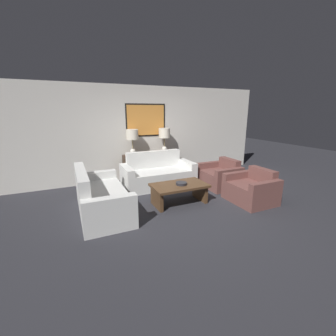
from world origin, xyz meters
TOP-DOWN VIEW (x-y plane):
  - ground_plane at (0.00, 0.00)m, footprint 20.00×20.00m
  - back_wall at (0.00, 2.41)m, footprint 7.56×0.12m
  - console_table at (0.00, 2.13)m, footprint 1.49×0.39m
  - table_lamp_left at (-0.48, 2.13)m, footprint 0.33×0.33m
  - table_lamp_right at (0.48, 2.13)m, footprint 0.33×0.33m
  - couch_by_back_wall at (0.00, 1.48)m, footprint 1.88×0.89m
  - couch_by_side at (-1.65, 0.43)m, footprint 0.89×1.88m
  - coffee_table at (-0.02, 0.19)m, footprint 1.18×0.69m
  - decorative_bowl at (0.01, 0.16)m, footprint 0.24×0.24m
  - armchair_near_back_wall at (1.49, 0.75)m, footprint 0.82×0.97m
  - armchair_near_camera at (1.49, -0.37)m, footprint 0.82×0.97m

SIDE VIEW (x-z plane):
  - ground_plane at x=0.00m, z-range 0.00..0.00m
  - armchair_near_back_wall at x=1.49m, z-range -0.09..0.63m
  - armchair_near_camera at x=1.49m, z-range -0.09..0.63m
  - couch_by_back_wall at x=0.00m, z-range -0.15..0.75m
  - couch_by_side at x=-1.65m, z-range -0.15..0.75m
  - coffee_table at x=-0.02m, z-range 0.10..0.54m
  - console_table at x=0.00m, z-range 0.00..0.75m
  - decorative_bowl at x=0.01m, z-range 0.43..0.49m
  - table_lamp_left at x=-0.48m, z-range 0.91..1.63m
  - table_lamp_right at x=0.48m, z-range 0.91..1.63m
  - back_wall at x=0.00m, z-range 0.01..2.66m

